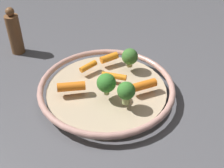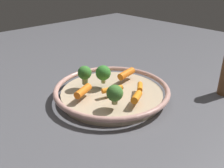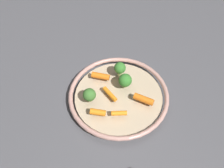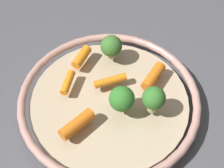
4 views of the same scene
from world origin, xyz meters
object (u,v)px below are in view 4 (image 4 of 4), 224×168
at_px(baby_carrot_right, 82,57).
at_px(broccoli_floret_large, 154,99).
at_px(baby_carrot_near_rim, 68,82).
at_px(broccoli_floret_small, 121,100).
at_px(baby_carrot_back, 153,76).
at_px(broccoli_floret_edge, 111,46).
at_px(baby_carrot_left, 110,81).
at_px(serving_bowl, 109,101).
at_px(baby_carrot_center, 77,124).

xyz_separation_m(baby_carrot_right, broccoli_floret_large, (-0.04, 0.18, 0.02)).
xyz_separation_m(baby_carrot_near_rim, broccoli_floret_small, (-0.05, 0.11, 0.02)).
distance_m(baby_carrot_right, broccoli_floret_large, 0.18).
relative_size(baby_carrot_back, broccoli_floret_large, 1.11).
distance_m(baby_carrot_back, broccoli_floret_edge, 0.10).
height_order(baby_carrot_right, broccoli_floret_small, broccoli_floret_small).
bearing_deg(baby_carrot_left, baby_carrot_right, -82.21).
distance_m(serving_bowl, baby_carrot_back, 0.10).
bearing_deg(baby_carrot_back, baby_carrot_right, -56.58).
distance_m(serving_bowl, broccoli_floret_edge, 0.11).
relative_size(baby_carrot_right, broccoli_floret_edge, 0.95).
height_order(serving_bowl, baby_carrot_left, baby_carrot_left).
height_order(baby_carrot_left, broccoli_floret_large, broccoli_floret_large).
bearing_deg(serving_bowl, broccoli_floret_edge, -129.00).
relative_size(baby_carrot_right, baby_carrot_back, 0.79).
bearing_deg(broccoli_floret_edge, baby_carrot_center, 33.84).
bearing_deg(baby_carrot_right, serving_bowl, 85.26).
bearing_deg(serving_bowl, baby_carrot_back, 167.91).
bearing_deg(serving_bowl, broccoli_floret_small, 86.51).
xyz_separation_m(baby_carrot_near_rim, broccoli_floret_edge, (-0.11, -0.01, 0.02)).
height_order(baby_carrot_back, broccoli_floret_small, broccoli_floret_small).
distance_m(broccoli_floret_edge, broccoli_floret_small, 0.13).
relative_size(serving_bowl, baby_carrot_back, 5.45).
xyz_separation_m(serving_bowl, broccoli_floret_edge, (-0.06, -0.08, 0.05)).
bearing_deg(baby_carrot_right, broccoli_floret_edge, 153.27).
distance_m(baby_carrot_near_rim, baby_carrot_left, 0.08).
bearing_deg(broccoli_floret_small, baby_carrot_center, -11.00).
bearing_deg(broccoli_floret_large, baby_carrot_left, -75.61).
xyz_separation_m(broccoli_floret_large, broccoli_floret_small, (0.05, -0.03, -0.00)).
relative_size(baby_carrot_center, baby_carrot_right, 1.35).
xyz_separation_m(baby_carrot_center, broccoli_floret_large, (-0.13, 0.05, 0.02)).
bearing_deg(baby_carrot_back, broccoli_floret_large, 47.67).
distance_m(serving_bowl, baby_carrot_near_rim, 0.09).
bearing_deg(broccoli_floret_edge, broccoli_floret_small, 60.45).
bearing_deg(baby_carrot_left, broccoli_floret_large, 104.39).
bearing_deg(baby_carrot_center, broccoli_floret_small, 169.00).
distance_m(baby_carrot_center, broccoli_floret_edge, 0.18).
distance_m(baby_carrot_center, broccoli_floret_small, 0.09).
xyz_separation_m(baby_carrot_right, broccoli_floret_small, (0.01, 0.14, 0.02)).
xyz_separation_m(serving_bowl, baby_carrot_left, (-0.02, -0.02, 0.03)).
distance_m(serving_bowl, baby_carrot_center, 0.09).
relative_size(serving_bowl, broccoli_floret_large, 6.03).
xyz_separation_m(baby_carrot_center, baby_carrot_left, (-0.10, -0.04, -0.00)).
bearing_deg(baby_carrot_back, baby_carrot_center, 0.59).
relative_size(serving_bowl, baby_carrot_left, 5.43).
bearing_deg(baby_carrot_near_rim, baby_carrot_right, -146.73).
bearing_deg(broccoli_floret_large, broccoli_floret_small, -35.87).
relative_size(broccoli_floret_edge, broccoli_floret_small, 0.93).
xyz_separation_m(baby_carrot_back, broccoli_floret_large, (0.05, 0.05, 0.02)).
distance_m(serving_bowl, baby_carrot_right, 0.11).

